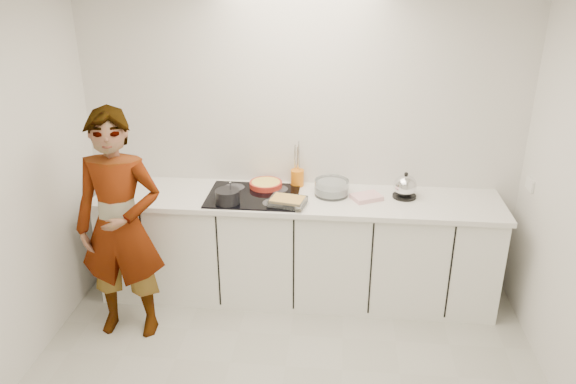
# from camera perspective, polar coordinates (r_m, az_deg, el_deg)

# --- Properties ---
(wall_back) EXTENTS (3.60, 0.00, 2.60)m
(wall_back) POSITION_cam_1_polar(r_m,az_deg,el_deg) (4.63, 1.28, 5.48)
(wall_back) COLOR silver
(wall_back) RESTS_ON ground
(base_cabinets) EXTENTS (3.20, 0.58, 0.87)m
(base_cabinets) POSITION_cam_1_polar(r_m,az_deg,el_deg) (4.68, 0.89, -5.86)
(base_cabinets) COLOR white
(base_cabinets) RESTS_ON floor
(countertop) EXTENTS (3.24, 0.64, 0.04)m
(countertop) POSITION_cam_1_polar(r_m,az_deg,el_deg) (4.48, 0.92, -0.76)
(countertop) COLOR white
(countertop) RESTS_ON base_cabinets
(hob) EXTENTS (0.72, 0.54, 0.01)m
(hob) POSITION_cam_1_polar(r_m,az_deg,el_deg) (4.49, -3.55, -0.37)
(hob) COLOR black
(hob) RESTS_ON countertop
(tart_dish) EXTENTS (0.30, 0.30, 0.04)m
(tart_dish) POSITION_cam_1_polar(r_m,az_deg,el_deg) (4.63, -2.26, 0.81)
(tart_dish) COLOR red
(tart_dish) RESTS_ON hob
(saucepan) EXTENTS (0.19, 0.19, 0.18)m
(saucepan) POSITION_cam_1_polar(r_m,az_deg,el_deg) (4.34, -6.16, -0.45)
(saucepan) COLOR black
(saucepan) RESTS_ON hob
(baking_dish) EXTENTS (0.31, 0.25, 0.05)m
(baking_dish) POSITION_cam_1_polar(r_m,az_deg,el_deg) (4.30, -0.04, -0.92)
(baking_dish) COLOR silver
(baking_dish) RESTS_ON hob
(mixing_bowl) EXTENTS (0.32, 0.32, 0.13)m
(mixing_bowl) POSITION_cam_1_polar(r_m,az_deg,el_deg) (4.50, 4.45, 0.39)
(mixing_bowl) COLOR silver
(mixing_bowl) RESTS_ON countertop
(tea_towel) EXTENTS (0.27, 0.25, 0.04)m
(tea_towel) POSITION_cam_1_polar(r_m,az_deg,el_deg) (4.47, 7.97, -0.52)
(tea_towel) COLOR white
(tea_towel) RESTS_ON countertop
(kettle) EXTENTS (0.24, 0.24, 0.21)m
(kettle) POSITION_cam_1_polar(r_m,az_deg,el_deg) (4.53, 11.81, 0.52)
(kettle) COLOR black
(kettle) RESTS_ON countertop
(utensil_crock) EXTENTS (0.12, 0.12, 0.14)m
(utensil_crock) POSITION_cam_1_polar(r_m,az_deg,el_deg) (4.67, 0.95, 1.45)
(utensil_crock) COLOR orange
(utensil_crock) RESTS_ON countertop
(cook) EXTENTS (0.65, 0.44, 1.76)m
(cook) POSITION_cam_1_polar(r_m,az_deg,el_deg) (4.24, -16.68, -3.42)
(cook) COLOR white
(cook) RESTS_ON floor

